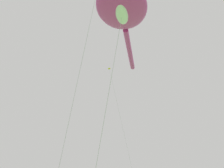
{
  "coord_description": "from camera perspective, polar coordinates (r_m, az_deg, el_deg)",
  "views": [
    {
      "loc": [
        -9.38,
        -1.41,
        1.9
      ],
      "look_at": [
        1.12,
        12.31,
        7.91
      ],
      "focal_mm": 39.86,
      "sensor_mm": 36.0,
      "label": 1
    }
  ],
  "objects": [
    {
      "name": "small_kite_box_yellow",
      "position": [
        35.64,
        -0.24,
        1.84
      ],
      "size": [
        2.46,
        2.88,
        15.94
      ],
      "rotation": [
        0.0,
        0.0,
        1.33
      ],
      "color": "yellow",
      "rests_on": "ground"
    },
    {
      "name": "big_show_kite",
      "position": [
        19.25,
        2.41,
        16.18
      ],
      "size": [
        11.1,
        10.79,
        13.7
      ],
      "rotation": [
        0.0,
        0.0,
        -2.38
      ],
      "color": "#CC3899",
      "rests_on": "ground"
    }
  ]
}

